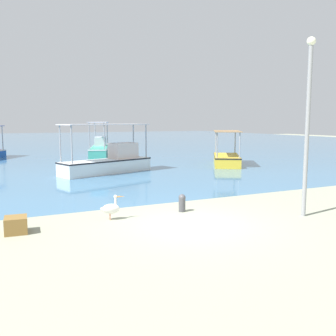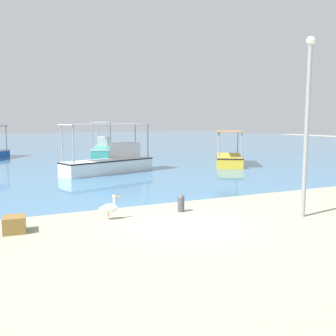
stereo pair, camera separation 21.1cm
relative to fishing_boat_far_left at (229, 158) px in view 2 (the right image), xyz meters
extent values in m
plane|color=#9A9E86|center=(-9.70, -12.38, -0.52)|extent=(120.00, 120.00, 0.00)
cube|color=teal|center=(-9.70, 35.62, -0.51)|extent=(110.00, 90.00, 0.00)
cube|color=gold|center=(0.00, 0.00, -0.16)|extent=(3.79, 4.74, 0.70)
cube|color=black|center=(0.00, 0.00, 0.15)|extent=(3.85, 4.79, 0.08)
cylinder|color=#99999E|center=(0.42, 2.09, 1.03)|extent=(0.08, 0.08, 1.68)
cylinder|color=#99999E|center=(1.66, 1.34, 1.03)|extent=(0.08, 0.08, 1.68)
cylinder|color=#99999E|center=(-1.66, -1.34, 1.03)|extent=(0.08, 0.08, 1.68)
cylinder|color=#99999E|center=(-0.42, -2.09, 1.03)|extent=(0.08, 0.08, 1.68)
cube|color=#8E6F4A|center=(0.00, 0.00, 1.89)|extent=(3.78, 4.62, 0.05)
cube|color=white|center=(-8.89, -0.34, -0.11)|extent=(5.93, 3.27, 0.81)
cube|color=black|center=(-8.89, -0.34, 0.26)|extent=(5.99, 3.32, 0.08)
cylinder|color=#99999E|center=(-11.18, -1.78, 1.34)|extent=(0.08, 0.08, 2.08)
cylinder|color=#99999E|center=(-11.58, -0.57, 1.34)|extent=(0.08, 0.08, 2.08)
cylinder|color=#99999E|center=(-6.20, -0.10, 1.34)|extent=(0.08, 0.08, 2.08)
cylinder|color=#99999E|center=(-6.61, 1.11, 1.34)|extent=(0.08, 0.08, 2.08)
cube|color=silver|center=(-8.89, -0.34, 2.41)|extent=(5.78, 3.30, 0.05)
cube|color=beige|center=(-7.66, 0.08, 0.78)|extent=(1.86, 1.52, 0.97)
cube|color=teal|center=(-6.39, 10.45, -0.09)|extent=(3.52, 7.03, 0.84)
cube|color=silver|center=(-6.39, 10.45, 0.28)|extent=(3.58, 7.08, 0.08)
cylinder|color=#99999E|center=(-6.85, 7.21, 1.40)|extent=(0.08, 0.08, 2.15)
cylinder|color=#99999E|center=(-7.96, 7.58, 1.40)|extent=(0.08, 0.08, 2.15)
cylinder|color=#99999E|center=(-4.82, 13.32, 1.40)|extent=(0.08, 0.08, 2.15)
cylinder|color=#99999E|center=(-5.93, 13.69, 1.40)|extent=(0.08, 0.08, 2.15)
cube|color=silver|center=(-6.39, 10.45, 2.50)|extent=(3.56, 6.87, 0.05)
cube|color=silver|center=(-5.90, 11.93, 0.73)|extent=(1.50, 2.01, 0.81)
cylinder|color=#99999E|center=(-14.15, 13.64, 1.13)|extent=(0.08, 0.08, 2.05)
cylinder|color=#E0997A|center=(-11.78, -10.76, -0.41)|extent=(0.03, 0.03, 0.22)
cylinder|color=#E0997A|center=(-11.79, -10.86, -0.41)|extent=(0.03, 0.03, 0.22)
ellipsoid|color=white|center=(-11.76, -10.81, -0.16)|extent=(0.59, 0.35, 0.32)
ellipsoid|color=white|center=(-12.01, -10.78, -0.14)|extent=(0.17, 0.14, 0.10)
cylinder|color=white|center=(-11.60, -10.83, 0.07)|extent=(0.07, 0.07, 0.26)
sphere|color=white|center=(-11.60, -10.83, 0.23)|extent=(0.11, 0.11, 0.11)
cone|color=#E5933F|center=(-11.44, -10.86, 0.22)|extent=(0.30, 0.10, 0.06)
cylinder|color=gray|center=(-5.84, -13.08, 2.24)|extent=(0.14, 0.14, 5.50)
sphere|color=#EAEACC|center=(-5.84, -13.08, 5.10)|extent=(0.28, 0.28, 0.28)
cylinder|color=#47474C|center=(-9.21, -10.83, -0.28)|extent=(0.24, 0.24, 0.46)
sphere|color=#4C4C51|center=(-9.21, -10.83, -0.02)|extent=(0.25, 0.25, 0.25)
cube|color=olive|center=(-14.58, -11.05, -0.28)|extent=(0.65, 0.70, 0.46)
camera|label=1|loc=(-15.10, -22.11, 2.62)|focal=40.00mm
camera|label=2|loc=(-14.91, -22.20, 2.62)|focal=40.00mm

